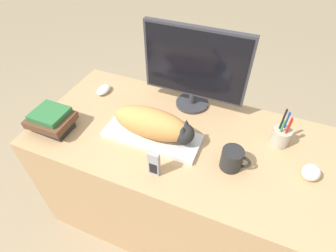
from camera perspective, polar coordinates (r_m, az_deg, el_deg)
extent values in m
cube|color=tan|center=(1.58, 2.40, -11.87)|extent=(1.49, 0.72, 0.76)
cube|color=silver|center=(1.27, -3.48, -2.15)|extent=(0.47, 0.18, 0.02)
ellipsoid|color=#D18C47|center=(1.21, -3.65, 0.62)|extent=(0.38, 0.14, 0.15)
sphere|color=#262626|center=(1.17, 3.52, -1.69)|extent=(0.10, 0.10, 0.10)
cone|color=#262626|center=(1.13, 3.21, -0.87)|extent=(0.03, 0.03, 0.04)
cone|color=#262626|center=(1.16, 4.02, 0.67)|extent=(0.03, 0.03, 0.04)
cylinder|color=#333338|center=(1.47, 5.26, 4.99)|extent=(0.18, 0.18, 0.02)
cylinder|color=#333338|center=(1.44, 5.36, 6.28)|extent=(0.04, 0.04, 0.07)
cube|color=#333338|center=(1.33, 5.96, 13.38)|extent=(0.53, 0.03, 0.37)
cube|color=black|center=(1.32, 5.83, 13.20)|extent=(0.51, 0.01, 0.35)
ellipsoid|color=silver|center=(1.59, -13.86, 7.66)|extent=(0.06, 0.11, 0.04)
cylinder|color=black|center=(1.16, 13.68, -6.95)|extent=(0.09, 0.09, 0.10)
torus|color=black|center=(1.16, 15.92, -7.56)|extent=(0.07, 0.01, 0.07)
cylinder|color=#B2A893|center=(1.33, 23.30, -2.21)|extent=(0.08, 0.08, 0.09)
cylinder|color=orange|center=(1.30, 24.71, -0.64)|extent=(0.01, 0.01, 0.12)
cylinder|color=#1E47B2|center=(1.30, 24.14, 0.28)|extent=(0.01, 0.01, 0.14)
cylinder|color=black|center=(1.28, 23.46, 0.49)|extent=(0.01, 0.01, 0.17)
cylinder|color=#338C38|center=(1.28, 23.40, -0.90)|extent=(0.01, 0.01, 0.12)
cylinder|color=#B21E1E|center=(1.28, 24.48, -0.82)|extent=(0.01, 0.01, 0.14)
sphere|color=silver|center=(1.25, 28.68, -8.86)|extent=(0.07, 0.07, 0.07)
cube|color=#99999E|center=(1.09, -3.05, -8.22)|extent=(0.05, 0.02, 0.13)
cube|color=black|center=(1.10, -3.27, -9.28)|extent=(0.03, 0.00, 0.06)
cube|color=black|center=(1.43, -23.81, 0.00)|extent=(0.19, 0.12, 0.04)
cube|color=brown|center=(1.40, -24.13, 1.24)|extent=(0.21, 0.17, 0.04)
cube|color=#2D6B38|center=(1.39, -24.37, 2.48)|extent=(0.16, 0.14, 0.03)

